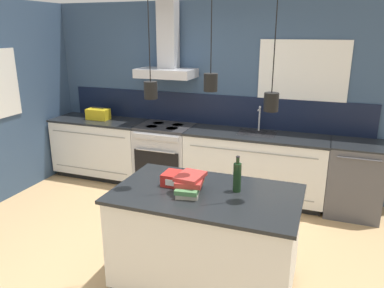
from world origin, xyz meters
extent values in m
plane|color=tan|center=(0.00, 0.00, 0.00)|extent=(16.00, 16.00, 0.00)
cube|color=#354C6B|center=(0.00, 2.03, 1.30)|extent=(5.60, 0.06, 2.60)
cube|color=black|center=(0.00, 1.99, 1.12)|extent=(4.42, 0.02, 0.43)
cube|color=white|center=(1.25, 1.99, 1.62)|extent=(1.12, 0.01, 0.96)
cube|color=black|center=(1.25, 1.99, 1.62)|extent=(1.04, 0.01, 0.88)
cube|color=#B5B5BA|center=(-0.56, 1.77, 1.64)|extent=(0.80, 0.46, 0.12)
cube|color=#B5B5BA|center=(-0.56, 1.86, 2.15)|extent=(0.26, 0.20, 0.90)
cylinder|color=black|center=(0.23, -0.31, 2.21)|extent=(0.01, 0.01, 0.78)
cylinder|color=black|center=(0.23, -0.31, 1.75)|extent=(0.11, 0.11, 0.14)
sphere|color=#F9D18C|center=(0.23, -0.31, 1.75)|extent=(0.06, 0.06, 0.06)
cylinder|color=black|center=(0.71, -0.22, 2.25)|extent=(0.01, 0.01, 0.71)
cylinder|color=black|center=(0.71, -0.22, 1.82)|extent=(0.11, 0.11, 0.14)
sphere|color=#F9D18C|center=(0.71, -0.22, 1.82)|extent=(0.06, 0.06, 0.06)
cylinder|color=black|center=(1.19, -0.23, 2.19)|extent=(0.01, 0.01, 0.83)
cylinder|color=black|center=(1.19, -0.23, 1.70)|extent=(0.11, 0.11, 0.14)
sphere|color=#F9D18C|center=(1.19, -0.23, 1.70)|extent=(0.06, 0.06, 0.06)
cube|color=#354C6B|center=(-2.43, 0.70, 1.30)|extent=(0.06, 3.80, 2.60)
cube|color=black|center=(-1.66, 1.72, 0.04)|extent=(1.37, 0.56, 0.09)
cube|color=silver|center=(-1.66, 1.69, 0.48)|extent=(1.41, 0.62, 0.79)
cube|color=gray|center=(-1.66, 1.38, 0.76)|extent=(1.24, 0.01, 0.01)
cube|color=gray|center=(-1.66, 1.38, 0.21)|extent=(1.24, 0.01, 0.01)
cube|color=black|center=(-1.66, 1.69, 0.90)|extent=(1.43, 0.64, 0.03)
cube|color=black|center=(0.75, 1.72, 0.04)|extent=(1.78, 0.56, 0.09)
cube|color=silver|center=(0.75, 1.69, 0.48)|extent=(1.83, 0.62, 0.79)
cube|color=gray|center=(0.75, 1.38, 0.76)|extent=(1.61, 0.01, 0.01)
cube|color=gray|center=(0.75, 1.38, 0.21)|extent=(1.61, 0.01, 0.01)
cube|color=black|center=(0.75, 1.69, 0.90)|extent=(1.86, 0.64, 0.03)
cube|color=#262628|center=(0.75, 1.74, 0.91)|extent=(0.48, 0.34, 0.01)
cylinder|color=#B5B5BA|center=(0.75, 1.87, 1.07)|extent=(0.02, 0.02, 0.32)
sphere|color=#B5B5BA|center=(0.75, 1.87, 1.23)|extent=(0.03, 0.03, 0.03)
cylinder|color=#B5B5BA|center=(0.75, 1.81, 1.21)|extent=(0.02, 0.12, 0.02)
cube|color=#B5B5BA|center=(-0.56, 1.69, 0.43)|extent=(0.77, 0.62, 0.87)
cube|color=black|center=(-0.56, 1.37, 0.40)|extent=(0.66, 0.02, 0.44)
cylinder|color=#B5B5BA|center=(-0.56, 1.35, 0.63)|extent=(0.58, 0.02, 0.02)
cube|color=#B5B5BA|center=(-0.56, 1.37, 0.82)|extent=(0.66, 0.02, 0.07)
cube|color=#2D2D30|center=(-0.56, 1.69, 0.89)|extent=(0.77, 0.60, 0.04)
cylinder|color=black|center=(-0.71, 1.80, 0.91)|extent=(0.17, 0.17, 0.00)
cylinder|color=black|center=(-0.41, 1.80, 0.91)|extent=(0.17, 0.17, 0.00)
cylinder|color=black|center=(-0.71, 1.58, 0.91)|extent=(0.17, 0.17, 0.00)
cylinder|color=black|center=(-0.41, 1.58, 0.91)|extent=(0.17, 0.17, 0.00)
cube|color=#4C4C51|center=(1.98, 1.69, 0.45)|extent=(0.63, 0.62, 0.89)
cube|color=black|center=(1.98, 1.69, 0.90)|extent=(0.63, 0.62, 0.02)
cylinder|color=#4C4C51|center=(1.98, 1.36, 0.82)|extent=(0.47, 0.02, 0.02)
cube|color=black|center=(0.70, -0.28, 0.04)|extent=(1.45, 0.85, 0.09)
cube|color=silver|center=(0.70, -0.28, 0.48)|extent=(1.51, 0.88, 0.79)
cube|color=black|center=(0.70, -0.28, 0.90)|extent=(1.56, 0.93, 0.03)
cylinder|color=#193319|center=(0.94, -0.17, 1.03)|extent=(0.07, 0.07, 0.25)
cylinder|color=#193319|center=(0.94, -0.17, 1.19)|extent=(0.03, 0.03, 0.06)
cylinder|color=#262628|center=(0.94, -0.17, 1.22)|extent=(0.03, 0.03, 0.01)
cube|color=beige|center=(0.57, -0.33, 0.93)|extent=(0.24, 0.34, 0.04)
cube|color=#4C7F4C|center=(0.58, -0.33, 0.97)|extent=(0.23, 0.36, 0.04)
cube|color=#B2332D|center=(0.57, -0.32, 1.01)|extent=(0.26, 0.28, 0.04)
cube|color=#B2332D|center=(0.57, -0.30, 1.05)|extent=(0.22, 0.28, 0.03)
cube|color=red|center=(0.42, -0.21, 0.96)|extent=(0.26, 0.19, 0.11)
cube|color=white|center=(0.42, -0.31, 0.96)|extent=(0.16, 0.01, 0.05)
cube|color=gold|center=(-1.67, 1.69, 0.99)|extent=(0.34, 0.18, 0.16)
cylinder|color=black|center=(-1.67, 1.69, 1.09)|extent=(0.20, 0.02, 0.02)
camera|label=1|loc=(1.59, -3.02, 2.22)|focal=35.00mm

